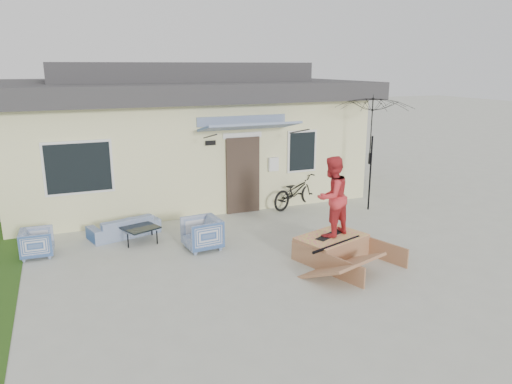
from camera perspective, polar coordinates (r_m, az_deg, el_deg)
name	(u,v)px	position (r m, az deg, el deg)	size (l,w,h in m)	color
ground	(277,283)	(9.22, 2.55, -10.69)	(90.00, 90.00, 0.00)	#AFB1A3
house	(176,129)	(16.06, -9.47, 7.35)	(10.80, 8.49, 4.10)	beige
loveseat	(124,223)	(11.92, -15.41, -3.56)	(1.65, 0.48, 0.64)	#2B4E8D
armchair_left	(37,241)	(11.30, -24.56, -5.37)	(0.65, 0.60, 0.66)	#2B4E8D
armchair_right	(202,232)	(10.75, -6.45, -4.73)	(0.76, 0.71, 0.78)	#2B4E8D
coffee_table	(140,234)	(11.50, -13.57, -4.87)	(0.72, 0.72, 0.36)	black
bicycle	(295,188)	(13.79, 4.68, 0.50)	(0.63, 1.79, 1.15)	black
patio_umbrella	(372,149)	(13.65, 13.58, 5.03)	(2.66, 2.58, 2.20)	black
skate_ramp	(331,247)	(10.39, 8.92, -6.44)	(1.41, 1.88, 0.47)	#976341
skateboard	(330,235)	(10.33, 8.78, -5.02)	(0.83, 0.21, 0.05)	black
skater	(332,195)	(10.07, 8.98, -0.35)	(0.83, 0.64, 1.69)	red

